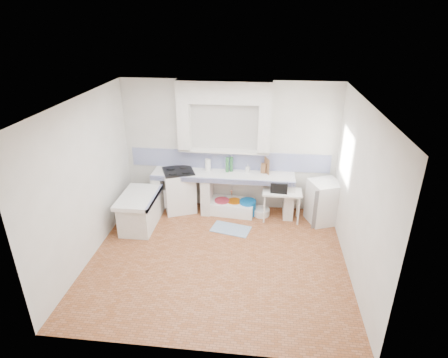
# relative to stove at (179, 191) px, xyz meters

# --- Properties ---
(floor) EXTENTS (4.50, 4.50, 0.00)m
(floor) POSITION_rel_stove_xyz_m (1.06, -1.69, -0.45)
(floor) COLOR #9A5B39
(floor) RESTS_ON ground
(ceiling) EXTENTS (4.50, 4.50, 0.00)m
(ceiling) POSITION_rel_stove_xyz_m (1.06, -1.69, 2.35)
(ceiling) COLOR silver
(ceiling) RESTS_ON ground
(wall_back) EXTENTS (4.50, 0.00, 4.50)m
(wall_back) POSITION_rel_stove_xyz_m (1.06, 0.31, 0.95)
(wall_back) COLOR silver
(wall_back) RESTS_ON ground
(wall_front) EXTENTS (4.50, 0.00, 4.50)m
(wall_front) POSITION_rel_stove_xyz_m (1.06, -3.69, 0.95)
(wall_front) COLOR silver
(wall_front) RESTS_ON ground
(wall_left) EXTENTS (0.00, 4.50, 4.50)m
(wall_left) POSITION_rel_stove_xyz_m (-1.19, -1.69, 0.95)
(wall_left) COLOR silver
(wall_left) RESTS_ON ground
(wall_right) EXTENTS (0.00, 4.50, 4.50)m
(wall_right) POSITION_rel_stove_xyz_m (3.31, -1.69, 0.95)
(wall_right) COLOR silver
(wall_right) RESTS_ON ground
(alcove_mass) EXTENTS (1.90, 0.25, 0.45)m
(alcove_mass) POSITION_rel_stove_xyz_m (0.96, 0.19, 2.12)
(alcove_mass) COLOR silver
(alcove_mass) RESTS_ON ground
(window_frame) EXTENTS (0.35, 0.86, 1.06)m
(window_frame) POSITION_rel_stove_xyz_m (3.49, -0.49, 1.15)
(window_frame) COLOR #392012
(window_frame) RESTS_ON ground
(lace_valance) EXTENTS (0.01, 0.84, 0.24)m
(lace_valance) POSITION_rel_stove_xyz_m (3.34, -0.49, 1.53)
(lace_valance) COLOR white
(lace_valance) RESTS_ON ground
(counter_slab) EXTENTS (3.00, 0.60, 0.08)m
(counter_slab) POSITION_rel_stove_xyz_m (0.96, 0.01, 0.41)
(counter_slab) COLOR white
(counter_slab) RESTS_ON ground
(counter_lip) EXTENTS (3.00, 0.04, 0.10)m
(counter_lip) POSITION_rel_stove_xyz_m (0.96, -0.27, 0.41)
(counter_lip) COLOR navy
(counter_lip) RESTS_ON ground
(counter_pier_left) EXTENTS (0.20, 0.55, 0.82)m
(counter_pier_left) POSITION_rel_stove_xyz_m (-0.44, 0.01, -0.04)
(counter_pier_left) COLOR silver
(counter_pier_left) RESTS_ON ground
(counter_pier_mid) EXTENTS (0.20, 0.55, 0.82)m
(counter_pier_mid) POSITION_rel_stove_xyz_m (0.61, 0.01, -0.04)
(counter_pier_mid) COLOR silver
(counter_pier_mid) RESTS_ON ground
(counter_pier_right) EXTENTS (0.20, 0.55, 0.82)m
(counter_pier_right) POSITION_rel_stove_xyz_m (2.36, 0.01, -0.04)
(counter_pier_right) COLOR silver
(counter_pier_right) RESTS_ON ground
(peninsula_top) EXTENTS (0.70, 1.10, 0.08)m
(peninsula_top) POSITION_rel_stove_xyz_m (-0.64, -0.79, 0.21)
(peninsula_top) COLOR white
(peninsula_top) RESTS_ON ground
(peninsula_base) EXTENTS (0.60, 1.00, 0.62)m
(peninsula_base) POSITION_rel_stove_xyz_m (-0.64, -0.79, -0.14)
(peninsula_base) COLOR silver
(peninsula_base) RESTS_ON ground
(peninsula_lip) EXTENTS (0.04, 1.10, 0.10)m
(peninsula_lip) POSITION_rel_stove_xyz_m (-0.31, -0.79, 0.21)
(peninsula_lip) COLOR navy
(peninsula_lip) RESTS_ON ground
(backsplash) EXTENTS (4.27, 0.03, 0.40)m
(backsplash) POSITION_rel_stove_xyz_m (1.06, 0.30, 0.65)
(backsplash) COLOR navy
(backsplash) RESTS_ON ground
(stove) EXTENTS (0.83, 0.82, 0.91)m
(stove) POSITION_rel_stove_xyz_m (0.00, 0.00, 0.00)
(stove) COLOR white
(stove) RESTS_ON ground
(sink) EXTENTS (1.06, 0.65, 0.24)m
(sink) POSITION_rel_stove_xyz_m (1.13, -0.01, -0.33)
(sink) COLOR white
(sink) RESTS_ON ground
(side_table) EXTENTS (0.80, 0.45, 0.04)m
(side_table) POSITION_rel_stove_xyz_m (2.21, -0.20, -0.12)
(side_table) COLOR white
(side_table) RESTS_ON ground
(fridge) EXTENTS (0.74, 0.74, 0.89)m
(fridge) POSITION_rel_stove_xyz_m (3.07, -0.16, -0.01)
(fridge) COLOR white
(fridge) RESTS_ON ground
(bucket_red) EXTENTS (0.43, 0.43, 0.30)m
(bucket_red) POSITION_rel_stove_xyz_m (0.94, -0.04, -0.30)
(bucket_red) COLOR #B92A40
(bucket_red) RESTS_ON ground
(bucket_orange) EXTENTS (0.41, 0.41, 0.29)m
(bucket_orange) POSITION_rel_stove_xyz_m (1.21, -0.02, -0.31)
(bucket_orange) COLOR #CA5E02
(bucket_orange) RESTS_ON ground
(bucket_blue) EXTENTS (0.43, 0.43, 0.33)m
(bucket_blue) POSITION_rel_stove_xyz_m (1.50, -0.07, -0.29)
(bucket_blue) COLOR #0659A9
(bucket_blue) RESTS_ON ground
(basin_white) EXTENTS (0.40, 0.40, 0.14)m
(basin_white) POSITION_rel_stove_xyz_m (1.80, -0.05, -0.38)
(basin_white) COLOR white
(basin_white) RESTS_ON ground
(water_bottle_a) EXTENTS (0.08, 0.08, 0.28)m
(water_bottle_a) POSITION_rel_stove_xyz_m (0.99, 0.16, -0.31)
(water_bottle_a) COLOR silver
(water_bottle_a) RESTS_ON ground
(water_bottle_b) EXTENTS (0.09, 0.09, 0.27)m
(water_bottle_b) POSITION_rel_stove_xyz_m (1.34, 0.16, -0.32)
(water_bottle_b) COLOR silver
(water_bottle_b) RESTS_ON ground
(black_bag) EXTENTS (0.35, 0.22, 0.21)m
(black_bag) POSITION_rel_stove_xyz_m (2.14, -0.24, 0.32)
(black_bag) COLOR black
(black_bag) RESTS_ON side_table
(green_bottle_a) EXTENTS (0.09, 0.09, 0.32)m
(green_bottle_a) POSITION_rel_stove_xyz_m (1.04, 0.12, 0.61)
(green_bottle_a) COLOR #2B6837
(green_bottle_a) RESTS_ON counter_slab
(green_bottle_b) EXTENTS (0.09, 0.09, 0.33)m
(green_bottle_b) POSITION_rel_stove_xyz_m (1.12, 0.16, 0.61)
(green_bottle_b) COLOR #2B6837
(green_bottle_b) RESTS_ON counter_slab
(knife_block) EXTENTS (0.12, 0.10, 0.21)m
(knife_block) POSITION_rel_stove_xyz_m (1.80, 0.16, 0.55)
(knife_block) COLOR brown
(knife_block) RESTS_ON counter_slab
(cutting_board) EXTENTS (0.11, 0.23, 0.33)m
(cutting_board) POSITION_rel_stove_xyz_m (1.87, 0.16, 0.61)
(cutting_board) COLOR brown
(cutting_board) RESTS_ON counter_slab
(paper_towel) EXTENTS (0.13, 0.13, 0.25)m
(paper_towel) POSITION_rel_stove_xyz_m (0.62, 0.16, 0.57)
(paper_towel) COLOR white
(paper_towel) RESTS_ON counter_slab
(soap_bottle) EXTENTS (0.09, 0.09, 0.18)m
(soap_bottle) POSITION_rel_stove_xyz_m (1.47, 0.16, 0.54)
(soap_bottle) COLOR white
(soap_bottle) RESTS_ON counter_slab
(rug) EXTENTS (0.85, 0.60, 0.01)m
(rug) POSITION_rel_stove_xyz_m (1.20, -0.71, -0.45)
(rug) COLOR #355F91
(rug) RESTS_ON ground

